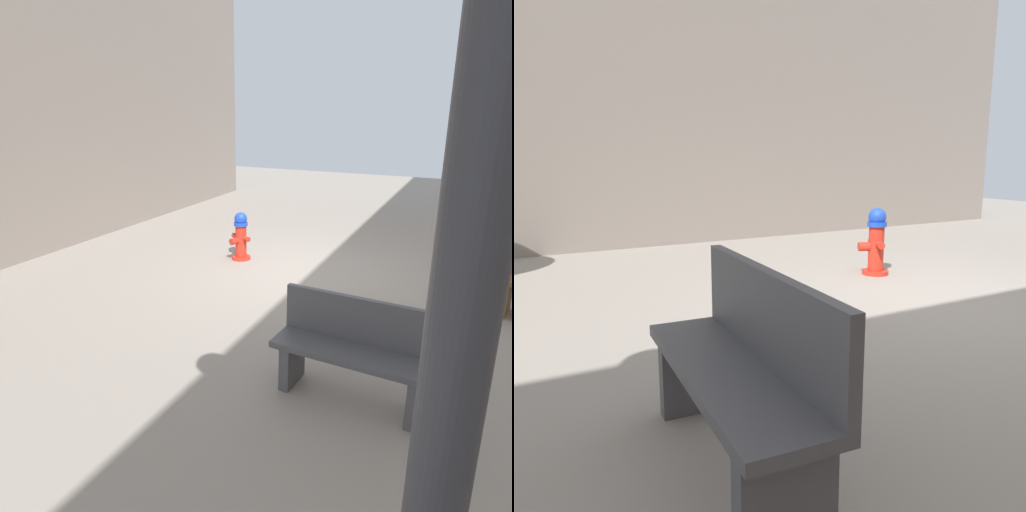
# 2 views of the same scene
# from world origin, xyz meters

# --- Properties ---
(ground_plane) EXTENTS (23.40, 23.40, 0.00)m
(ground_plane) POSITION_xyz_m (0.00, 0.00, 0.00)
(ground_plane) COLOR gray
(fire_hydrant) EXTENTS (0.42, 0.40, 0.84)m
(fire_hydrant) POSITION_xyz_m (1.38, -0.19, 0.42)
(fire_hydrant) COLOR red
(fire_hydrant) RESTS_ON ground_plane
(bench_far) EXTENTS (1.50, 0.54, 0.95)m
(bench_far) POSITION_xyz_m (-1.45, 3.02, 0.49)
(bench_far) COLOR #4C4C51
(bench_far) RESTS_ON ground_plane
(street_lamp) EXTENTS (0.36, 0.36, 4.56)m
(street_lamp) POSITION_xyz_m (-2.30, 5.93, 2.79)
(street_lamp) COLOR #2D2D33
(street_lamp) RESTS_ON ground_plane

